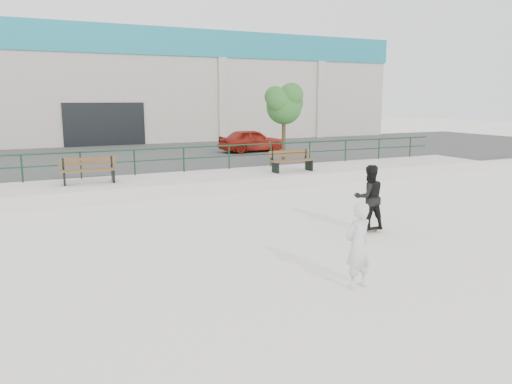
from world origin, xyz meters
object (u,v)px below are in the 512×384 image
bench_left (89,171)px  seated_skater (358,246)px  tree (284,103)px  red_car (252,140)px  bench_right (292,161)px  skateboard (368,230)px  standing_skater (369,197)px

bench_left → seated_skater: bearing=-70.8°
tree → red_car: bearing=84.3°
tree → seated_skater: (-5.96, -13.68, -2.44)m
red_car → bench_right: bearing=165.7°
tree → skateboard: (-3.31, -10.62, -3.18)m
red_car → tree: bearing=173.1°
skateboard → bench_left: bearing=125.6°
bench_left → skateboard: bench_left is taller
skateboard → seated_skater: bearing=-131.4°
bench_left → tree: tree is taller
tree → standing_skater: 11.36m
red_car → skateboard: 15.69m
bench_right → red_car: size_ratio=0.51×
skateboard → seated_skater: seated_skater is taller
skateboard → seated_skater: (-2.66, -3.06, 0.74)m
red_car → seated_skater: (-6.42, -18.25, -0.32)m
skateboard → standing_skater: standing_skater is taller
red_car → standing_skater: standing_skater is taller
tree → seated_skater: tree is taller
bench_right → red_car: bearing=76.2°
bench_left → bench_right: bearing=-1.5°
bench_left → seated_skater: 11.68m
bench_left → seated_skater: (3.28, -11.21, -0.14)m
standing_skater → seated_skater: size_ratio=1.04×
red_car → bench_left: bearing=124.7°
tree → seated_skater: size_ratio=2.26×
tree → red_car: (0.45, 4.57, -2.12)m
bench_right → standing_skater: (-1.98, -7.54, 0.01)m
tree → standing_skater: size_ratio=2.17×
red_car → seated_skater: bearing=159.3°
standing_skater → seated_skater: (-2.66, -3.06, -0.13)m
red_car → standing_skater: (-3.76, -15.19, -0.19)m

